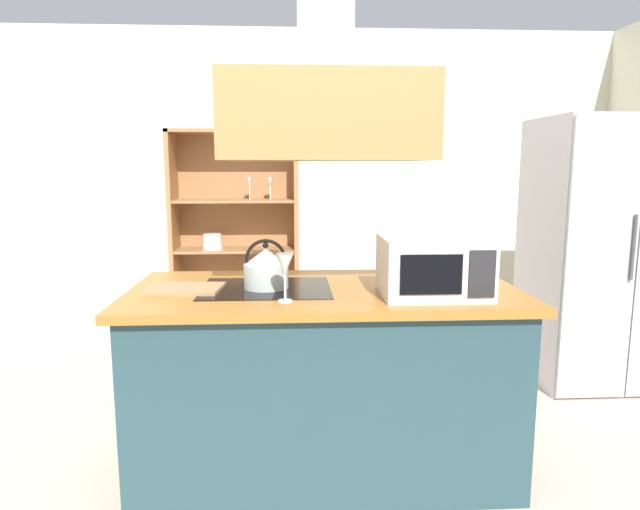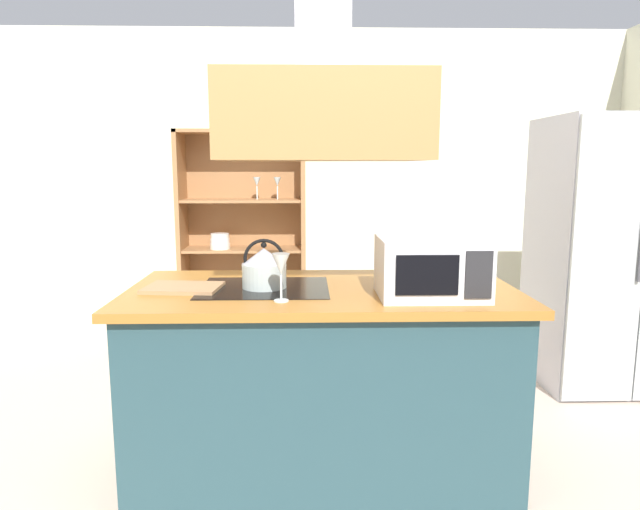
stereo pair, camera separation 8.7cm
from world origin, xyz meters
The scene contains 11 objects.
ground_plane centered at (0.00, 0.00, 0.00)m, with size 7.80×7.80×0.00m, color beige.
wall_back centered at (0.00, 3.00, 1.35)m, with size 6.00×0.12×2.70m, color silver.
kitchen_island centered at (0.08, 0.26, 0.45)m, with size 1.82×0.90×0.90m.
range_hood centered at (0.08, 0.26, 1.78)m, with size 0.90×0.70×1.21m.
refrigerator centered at (2.03, 1.30, 0.89)m, with size 0.90×0.78×1.78m.
dish_cabinet centered at (-0.57, 2.78, 0.78)m, with size 1.14×0.40×1.78m.
kettle centered at (-0.20, 0.26, 1.00)m, with size 0.21×0.21×0.23m.
cutting_board centered at (-0.57, 0.24, 0.91)m, with size 0.34×0.24×0.02m, color tan.
microwave centered at (0.55, 0.07, 1.03)m, with size 0.46×0.35×0.26m.
wine_glass_on_counter centered at (-0.10, 0.00, 1.05)m, with size 0.08×0.08×0.21m.
fruit_bowl centered at (0.64, 0.48, 0.95)m, with size 0.21×0.21×0.14m.
Camera 2 is at (0.00, -2.29, 1.47)m, focal length 31.10 mm.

